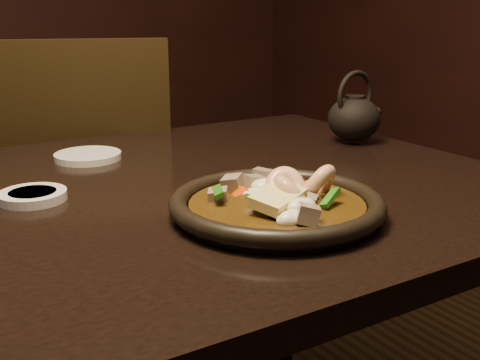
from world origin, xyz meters
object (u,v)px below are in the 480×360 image
plate (277,206)px  teapot (354,116)px  table (42,259)px  chair (85,208)px

plate → teapot: teapot is taller
plate → table: bearing=144.2°
table → chair: size_ratio=1.66×
chair → plate: size_ratio=3.15×
chair → teapot: size_ratio=6.34×
chair → teapot: chair is taller
plate → teapot: 0.52m
chair → teapot: 0.74m
table → teapot: 0.72m
table → teapot: (0.70, 0.10, 0.13)m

